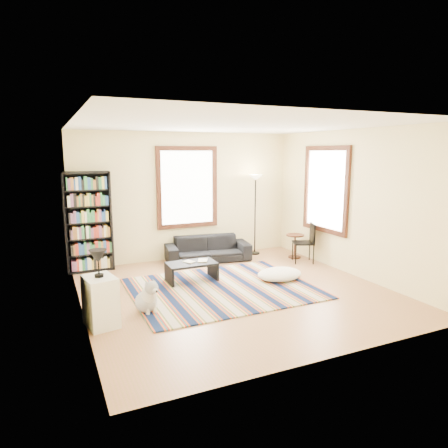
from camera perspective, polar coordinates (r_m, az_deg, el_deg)
name	(u,v)px	position (r m, az deg, el deg)	size (l,w,h in m)	color
floor	(236,294)	(7.00, 1.71, -9.97)	(5.00, 5.00, 0.10)	#A16849
ceiling	(237,122)	(6.59, 1.85, 14.42)	(5.00, 5.00, 0.10)	white
wall_back	(186,196)	(8.99, -5.42, 3.99)	(5.00, 0.10, 2.80)	#F7F0A6
wall_front	(339,242)	(4.53, 16.13, -2.48)	(5.00, 0.10, 2.80)	#F7F0A6
wall_left	(74,222)	(5.99, -20.70, 0.27)	(0.10, 5.00, 2.80)	#F7F0A6
wall_right	(355,203)	(8.09, 18.24, 2.84)	(0.10, 5.00, 2.80)	#F7F0A6
window_back	(187,187)	(8.89, -5.27, 5.22)	(1.20, 0.06, 1.60)	white
window_right	(326,190)	(8.62, 14.33, 4.80)	(0.06, 1.20, 1.60)	white
rug	(222,288)	(7.10, -0.27, -9.15)	(3.10, 2.48, 0.02)	#0C183C
sofa	(208,249)	(8.83, -2.32, -3.55)	(1.84, 0.72, 0.54)	black
bookshelf	(88,222)	(8.37, -18.82, 0.27)	(0.90, 0.30, 2.00)	black
coffee_table	(192,272)	(7.47, -4.66, -6.84)	(0.90, 0.50, 0.36)	black
book_a	(186,263)	(7.38, -5.41, -5.52)	(0.20, 0.15, 0.02)	beige
book_b	(198,260)	(7.51, -3.73, -5.23)	(0.17, 0.24, 0.02)	beige
floor_cushion	(280,274)	(7.63, 7.94, -7.10)	(0.87, 0.65, 0.22)	white
floor_lamp	(255,215)	(9.31, 4.46, 1.30)	(0.30, 0.30, 1.86)	black
side_table	(295,246)	(9.20, 10.08, -3.13)	(0.40, 0.40, 0.54)	#3F1F0F
folding_chair	(303,243)	(8.83, 11.24, -2.66)	(0.42, 0.40, 0.86)	black
white_cabinet	(101,301)	(5.82, -17.22, -10.53)	(0.38, 0.50, 0.70)	white
table_lamp	(98,263)	(5.65, -17.50, -5.39)	(0.24, 0.24, 0.38)	black
dog	(146,295)	(6.17, -11.12, -9.97)	(0.37, 0.51, 0.51)	silver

